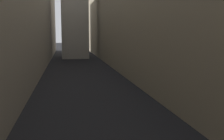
# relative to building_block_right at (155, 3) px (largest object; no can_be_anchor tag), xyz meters

# --- Properties ---
(ground_plane) EXTENTS (264.00, 264.00, 0.00)m
(ground_plane) POSITION_rel_building_block_right_xyz_m (-11.21, -2.00, -10.27)
(ground_plane) COLOR black
(building_block_right) EXTENTS (11.41, 108.00, 20.54)m
(building_block_right) POSITION_rel_building_block_right_xyz_m (0.00, 0.00, 0.00)
(building_block_right) COLOR gray
(building_block_right) RESTS_ON ground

